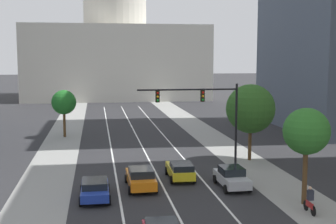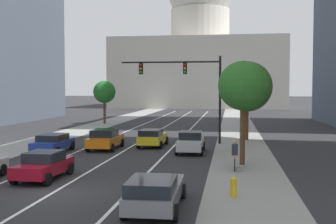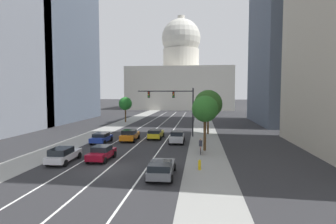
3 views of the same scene
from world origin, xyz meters
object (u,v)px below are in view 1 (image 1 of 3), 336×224
(car_blue, at_px, (95,189))
(street_tree_near_right, at_px, (306,132))
(car_yellow, at_px, (180,170))
(street_tree_far_right, at_px, (251,109))
(capitol_building, at_px, (115,45))
(car_silver, at_px, (232,177))
(cyclist, at_px, (310,200))
(street_tree_mid_left, at_px, (64,102))
(car_orange, at_px, (141,178))
(traffic_signal_mast, at_px, (207,108))

(car_blue, distance_m, street_tree_near_right, 14.62)
(car_yellow, relative_size, street_tree_far_right, 0.60)
(capitol_building, distance_m, street_tree_near_right, 85.03)
(car_silver, distance_m, cyclist, 6.97)
(street_tree_near_right, bearing_deg, street_tree_mid_left, 121.30)
(car_blue, height_order, street_tree_far_right, street_tree_far_right)
(capitol_building, bearing_deg, car_orange, -91.21)
(car_silver, xyz_separation_m, traffic_signal_mast, (-0.63, 5.39, 4.58))
(car_blue, height_order, cyclist, cyclist)
(car_yellow, relative_size, street_tree_mid_left, 0.75)
(car_blue, height_order, traffic_signal_mast, traffic_signal_mast)
(street_tree_near_right, bearing_deg, car_silver, 129.12)
(street_tree_mid_left, xyz_separation_m, street_tree_near_right, (17.32, -28.48, 0.63))
(street_tree_mid_left, relative_size, street_tree_far_right, 0.80)
(capitol_building, xyz_separation_m, car_orange, (-1.67, -78.93, -11.79))
(cyclist, bearing_deg, car_orange, 55.28)
(traffic_signal_mast, relative_size, street_tree_near_right, 1.34)
(car_silver, xyz_separation_m, street_tree_far_right, (4.35, 8.57, 4.07))
(street_tree_mid_left, xyz_separation_m, street_tree_far_right, (18.06, -15.47, 0.66))
(cyclist, bearing_deg, capitol_building, 6.50)
(capitol_building, relative_size, car_blue, 9.84)
(car_blue, height_order, car_silver, car_silver)
(capitol_building, bearing_deg, car_blue, -93.55)
(car_blue, xyz_separation_m, car_silver, (10.05, 1.24, 0.06))
(car_yellow, xyz_separation_m, street_tree_mid_left, (-10.36, 21.21, 3.44))
(car_yellow, bearing_deg, traffic_signal_mast, -45.94)
(capitol_building, height_order, car_blue, capitol_building)
(capitol_building, bearing_deg, car_yellow, -88.76)
(cyclist, relative_size, street_tree_far_right, 0.24)
(capitol_building, height_order, traffic_signal_mast, capitol_building)
(street_tree_near_right, bearing_deg, car_orange, 152.78)
(car_blue, bearing_deg, car_yellow, -58.55)
(cyclist, xyz_separation_m, street_tree_near_right, (0.47, 1.79, 3.98))
(car_orange, xyz_separation_m, street_tree_far_right, (11.05, 7.71, 4.06))
(car_orange, bearing_deg, street_tree_near_right, -118.12)
(car_yellow, bearing_deg, street_tree_near_right, -135.41)
(street_tree_far_right, bearing_deg, cyclist, -94.70)
(street_tree_mid_left, bearing_deg, cyclist, -60.91)
(street_tree_mid_left, height_order, street_tree_far_right, street_tree_far_right)
(car_blue, xyz_separation_m, car_orange, (3.35, 2.11, 0.08))
(car_yellow, xyz_separation_m, street_tree_far_right, (7.70, 5.73, 4.09))
(capitol_building, height_order, cyclist, capitol_building)
(traffic_signal_mast, distance_m, street_tree_near_right, 10.72)
(cyclist, bearing_deg, car_silver, 27.79)
(traffic_signal_mast, height_order, cyclist, traffic_signal_mast)
(capitol_building, height_order, street_tree_far_right, capitol_building)
(car_silver, height_order, car_orange, car_orange)
(capitol_building, relative_size, cyclist, 23.91)
(traffic_signal_mast, xyz_separation_m, cyclist, (3.77, -11.62, -4.51))
(car_yellow, distance_m, street_tree_near_right, 10.86)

